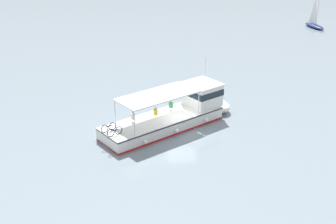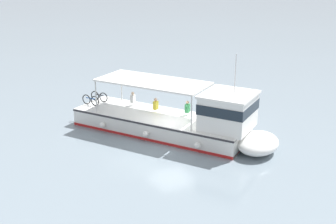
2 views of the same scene
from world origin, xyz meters
TOP-DOWN VIEW (x-y plane):
  - ground_plane at (0.00, 0.00)m, footprint 400.00×400.00m
  - ferry_main at (-0.90, -0.24)m, footprint 9.42×12.39m

SIDE VIEW (x-z plane):
  - ground_plane at x=0.00m, z-range 0.00..0.00m
  - ferry_main at x=-0.90m, z-range -1.64..3.68m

